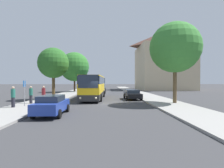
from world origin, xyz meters
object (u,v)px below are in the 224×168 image
at_px(bus_front, 94,87).
at_px(pedestrian_walking_back, 44,95).
at_px(tree_right_near, 175,48).
at_px(pedestrian_waiting_near, 31,95).
at_px(bus_stop_sign, 24,90).
at_px(tree_left_far, 53,63).
at_px(bus_middle, 99,85).
at_px(tree_left_near, 75,67).
at_px(parked_car_left_curb, 52,105).
at_px(parked_car_right_near, 132,94).
at_px(pedestrian_waiting_far, 13,97).

xyz_separation_m(bus_front, pedestrian_walking_back, (-4.61, -6.93, -0.62)).
bearing_deg(tree_right_near, pedestrian_waiting_near, 180.00).
relative_size(bus_stop_sign, tree_left_far, 0.36).
distance_m(bus_middle, tree_left_near, 7.58).
bearing_deg(pedestrian_waiting_near, tree_right_near, -104.02).
bearing_deg(parked_car_left_curb, tree_left_far, 105.66).
distance_m(parked_car_right_near, tree_left_far, 11.52).
distance_m(parked_car_right_near, bus_stop_sign, 13.38).
relative_size(parked_car_left_curb, tree_left_far, 0.60).
xyz_separation_m(bus_stop_sign, pedestrian_waiting_far, (-0.54, -0.99, -0.57)).
relative_size(bus_middle, pedestrian_walking_back, 5.78).
height_order(parked_car_left_curb, tree_left_far, tree_left_far).
relative_size(parked_car_right_near, pedestrian_waiting_near, 2.49).
bearing_deg(bus_front, bus_middle, 91.22).
relative_size(tree_left_near, tree_right_near, 1.05).
relative_size(bus_stop_sign, pedestrian_waiting_near, 1.34).
relative_size(parked_car_left_curb, tree_left_near, 0.45).
xyz_separation_m(bus_front, parked_car_left_curb, (-2.24, -11.96, -0.96)).
relative_size(bus_middle, tree_right_near, 1.24).
relative_size(bus_middle, bus_stop_sign, 4.42).
distance_m(parked_car_left_curb, tree_left_far, 12.11).
bearing_deg(tree_left_near, bus_stop_sign, -91.02).
bearing_deg(parked_car_left_curb, pedestrian_waiting_near, 124.06).
bearing_deg(bus_middle, parked_car_right_near, -70.79).
bearing_deg(pedestrian_waiting_near, tree_left_near, -15.48).
height_order(bus_front, parked_car_left_curb, bus_front).
xyz_separation_m(bus_middle, tree_right_near, (8.94, -19.97, 4.37)).
relative_size(pedestrian_waiting_near, tree_left_far, 0.27).
bearing_deg(bus_middle, pedestrian_waiting_far, -106.55).
distance_m(bus_front, pedestrian_waiting_far, 11.12).
relative_size(pedestrian_waiting_near, tree_left_near, 0.20).
distance_m(pedestrian_walking_back, tree_left_near, 23.64).
bearing_deg(pedestrian_walking_back, tree_right_near, -41.14).
relative_size(parked_car_right_near, tree_left_near, 0.50).
bearing_deg(parked_car_left_curb, bus_front, 79.09).
relative_size(parked_car_left_curb, tree_right_near, 0.48).
height_order(tree_left_far, tree_right_near, tree_right_near).
height_order(bus_front, pedestrian_waiting_far, bus_front).
xyz_separation_m(pedestrian_waiting_near, tree_right_near, (15.39, -0.00, 5.05)).
distance_m(parked_car_left_curb, pedestrian_waiting_far, 5.33).
distance_m(bus_front, pedestrian_waiting_near, 8.77).
distance_m(bus_front, bus_stop_sign, 9.98).
height_order(parked_car_left_curb, tree_left_near, tree_left_near).
xyz_separation_m(parked_car_right_near, tree_left_far, (-10.71, -0.03, 4.23)).
bearing_deg(bus_front, parked_car_right_near, -8.38).
xyz_separation_m(pedestrian_waiting_far, pedestrian_walking_back, (1.99, 1.99, 0.00)).
bearing_deg(bus_stop_sign, parked_car_left_curb, -46.54).
bearing_deg(tree_left_near, tree_right_near, -56.48).
distance_m(bus_front, bus_middle, 13.80).
bearing_deg(tree_right_near, bus_stop_sign, -173.40).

